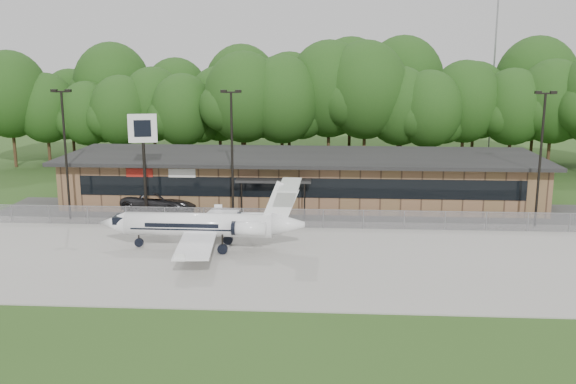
# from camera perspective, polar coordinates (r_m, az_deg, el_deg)

# --- Properties ---
(ground) EXTENTS (160.00, 160.00, 0.00)m
(ground) POSITION_cam_1_polar(r_m,az_deg,el_deg) (34.05, -0.52, -9.98)
(ground) COLOR #2E4F1C
(ground) RESTS_ON ground
(apron) EXTENTS (64.00, 18.00, 0.08)m
(apron) POSITION_cam_1_polar(r_m,az_deg,el_deg) (41.55, 0.27, -5.77)
(apron) COLOR #9E9B93
(apron) RESTS_ON ground
(parking_lot) EXTENTS (50.00, 9.00, 0.06)m
(parking_lot) POSITION_cam_1_polar(r_m,az_deg,el_deg) (52.59, 1.00, -1.93)
(parking_lot) COLOR #383835
(parking_lot) RESTS_ON ground
(terminal) EXTENTS (41.00, 11.65, 4.30)m
(terminal) POSITION_cam_1_polar(r_m,az_deg,el_deg) (56.46, 1.21, 1.28)
(terminal) COLOR brown
(terminal) RESTS_ON ground
(fence) EXTENTS (46.00, 0.04, 1.52)m
(fence) POSITION_cam_1_polar(r_m,az_deg,el_deg) (48.05, 0.76, -2.37)
(fence) COLOR gray
(fence) RESTS_ON ground
(treeline) EXTENTS (72.00, 12.00, 15.00)m
(treeline) POSITION_cam_1_polar(r_m,az_deg,el_deg) (73.69, 1.83, 8.00)
(treeline) COLOR #163C13
(treeline) RESTS_ON ground
(radio_mast) EXTENTS (0.20, 0.20, 25.00)m
(radio_mast) POSITION_cam_1_polar(r_m,az_deg,el_deg) (81.87, 17.89, 11.35)
(radio_mast) COLOR gray
(radio_mast) RESTS_ON ground
(light_pole_left) EXTENTS (1.55, 0.30, 10.23)m
(light_pole_left) POSITION_cam_1_polar(r_m,az_deg,el_deg) (52.52, -19.21, 3.98)
(light_pole_left) COLOR black
(light_pole_left) RESTS_ON ground
(light_pole_mid) EXTENTS (1.55, 0.30, 10.23)m
(light_pole_mid) POSITION_cam_1_polar(r_m,az_deg,el_deg) (48.99, -5.00, 4.07)
(light_pole_mid) COLOR black
(light_pole_mid) RESTS_ON ground
(light_pole_right) EXTENTS (1.55, 0.30, 10.23)m
(light_pole_right) POSITION_cam_1_polar(r_m,az_deg,el_deg) (50.94, 21.57, 3.57)
(light_pole_right) COLOR black
(light_pole_right) RESTS_ON ground
(business_jet) EXTENTS (13.94, 12.38, 4.71)m
(business_jet) POSITION_cam_1_polar(r_m,az_deg,el_deg) (42.95, -7.27, -2.99)
(business_jet) COLOR white
(business_jet) RESTS_ON ground
(suv) EXTENTS (6.90, 4.28, 1.78)m
(suv) POSITION_cam_1_polar(r_m,az_deg,el_deg) (54.29, -11.28, -0.79)
(suv) COLOR #313033
(suv) RESTS_ON ground
(pole_sign) EXTENTS (2.19, 0.71, 8.36)m
(pole_sign) POSITION_cam_1_polar(r_m,az_deg,el_deg) (50.72, -12.76, 4.57)
(pole_sign) COLOR black
(pole_sign) RESTS_ON ground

